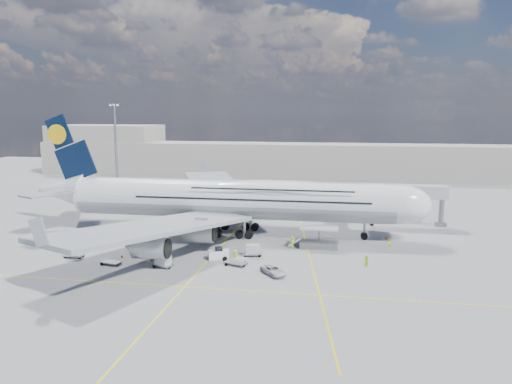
% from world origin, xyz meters
% --- Properties ---
extents(ground, '(300.00, 300.00, 0.00)m').
position_xyz_m(ground, '(0.00, 0.00, 0.00)').
color(ground, gray).
rests_on(ground, ground).
extents(taxi_line_main, '(0.25, 220.00, 0.01)m').
position_xyz_m(taxi_line_main, '(0.00, 0.00, 0.01)').
color(taxi_line_main, yellow).
rests_on(taxi_line_main, ground).
extents(taxi_line_cross, '(120.00, 0.25, 0.01)m').
position_xyz_m(taxi_line_cross, '(0.00, -20.00, 0.01)').
color(taxi_line_cross, yellow).
rests_on(taxi_line_cross, ground).
extents(taxi_line_diag, '(14.16, 99.06, 0.01)m').
position_xyz_m(taxi_line_diag, '(14.00, 10.00, 0.01)').
color(taxi_line_diag, yellow).
rests_on(taxi_line_diag, ground).
extents(airliner, '(77.26, 79.15, 23.71)m').
position_xyz_m(airliner, '(0.26, 10.00, 6.87)').
color(airliner, white).
rests_on(airliner, ground).
extents(jet_bridge, '(18.80, 12.10, 8.50)m').
position_xyz_m(jet_bridge, '(29.81, 20.94, 6.85)').
color(jet_bridge, '#B7B7BC').
rests_on(jet_bridge, ground).
extents(cargo_loader, '(8.53, 3.20, 3.67)m').
position_xyz_m(cargo_loader, '(16.82, 2.89, 1.25)').
color(cargo_loader, silver).
rests_on(cargo_loader, ground).
extents(light_mast, '(3.00, 0.70, 25.50)m').
position_xyz_m(light_mast, '(-40.00, 45.00, 13.21)').
color(light_mast, gray).
rests_on(light_mast, ground).
extents(terminal, '(180.00, 16.00, 12.00)m').
position_xyz_m(terminal, '(0.00, 95.00, 6.00)').
color(terminal, '#B2AD9E').
rests_on(terminal, ground).
extents(hangar, '(40.00, 22.00, 18.00)m').
position_xyz_m(hangar, '(-70.00, 100.00, 9.00)').
color(hangar, '#B2AD9E').
rests_on(hangar, ground).
extents(tree_line, '(160.00, 6.00, 8.00)m').
position_xyz_m(tree_line, '(40.00, 140.00, 4.00)').
color(tree_line, '#193814').
rests_on(tree_line, ground).
extents(dolly_row_a, '(3.35, 2.25, 0.45)m').
position_xyz_m(dolly_row_a, '(-14.36, -12.26, 0.35)').
color(dolly_row_a, gray).
rests_on(dolly_row_a, ground).
extents(dolly_row_b, '(3.09, 2.06, 1.80)m').
position_xyz_m(dolly_row_b, '(-20.83, -4.01, 0.97)').
color(dolly_row_b, gray).
rests_on(dolly_row_b, ground).
extents(dolly_row_c, '(3.45, 2.73, 1.93)m').
position_xyz_m(dolly_row_c, '(-5.86, -12.31, 1.04)').
color(dolly_row_c, gray).
rests_on(dolly_row_c, ground).
extents(dolly_back, '(3.22, 1.87, 1.97)m').
position_xyz_m(dolly_back, '(-21.91, -9.88, 1.06)').
color(dolly_back, gray).
rests_on(dolly_back, ground).
extents(dolly_nose_far, '(3.25, 2.16, 1.90)m').
position_xyz_m(dolly_nose_far, '(6.56, -4.03, 1.02)').
color(dolly_nose_far, gray).
rests_on(dolly_nose_far, ground).
extents(dolly_nose_near, '(3.83, 2.94, 0.50)m').
position_xyz_m(dolly_nose_near, '(4.80, -9.34, 0.39)').
color(dolly_nose_near, gray).
rests_on(dolly_nose_near, ground).
extents(baggage_tug, '(3.53, 2.47, 2.01)m').
position_xyz_m(baggage_tug, '(1.55, -6.98, 0.89)').
color(baggage_tug, white).
rests_on(baggage_tug, ground).
extents(catering_truck_inner, '(6.58, 4.60, 3.62)m').
position_xyz_m(catering_truck_inner, '(-3.98, 21.56, 1.71)').
color(catering_truck_inner, gray).
rests_on(catering_truck_inner, ground).
extents(catering_truck_outer, '(6.40, 3.53, 3.60)m').
position_xyz_m(catering_truck_outer, '(-18.43, 36.94, 1.67)').
color(catering_truck_outer, gray).
rests_on(catering_truck_outer, ground).
extents(service_van, '(4.60, 4.93, 1.29)m').
position_xyz_m(service_van, '(11.18, -12.91, 0.64)').
color(service_van, silver).
rests_on(service_van, ground).
extents(crew_nose, '(0.75, 0.69, 1.72)m').
position_xyz_m(crew_nose, '(29.03, 4.15, 0.86)').
color(crew_nose, '#C1FF1A').
rests_on(crew_nose, ground).
extents(crew_loader, '(1.16, 1.13, 1.88)m').
position_xyz_m(crew_loader, '(24.67, -7.19, 0.94)').
color(crew_loader, '#DCF91A').
rests_on(crew_loader, ground).
extents(crew_wing, '(0.98, 1.20, 1.91)m').
position_xyz_m(crew_wing, '(-8.27, -5.82, 0.96)').
color(crew_wing, '#E7F519').
rests_on(crew_wing, ground).
extents(crew_van, '(0.89, 1.12, 2.01)m').
position_xyz_m(crew_van, '(12.40, 2.23, 1.00)').
color(crew_van, '#C8FF1A').
rests_on(crew_van, ground).
extents(crew_tug, '(1.12, 0.70, 1.66)m').
position_xyz_m(crew_tug, '(4.24, -6.84, 0.83)').
color(crew_tug, '#EAFF1A').
rests_on(crew_tug, ground).
extents(cone_nose, '(0.47, 0.47, 0.59)m').
position_xyz_m(cone_nose, '(28.98, 10.82, 0.29)').
color(cone_nose, '#E04F0B').
rests_on(cone_nose, ground).
extents(cone_wing_left_inner, '(0.47, 0.47, 0.59)m').
position_xyz_m(cone_wing_left_inner, '(-4.59, 21.06, 0.29)').
color(cone_wing_left_inner, '#E04F0B').
rests_on(cone_wing_left_inner, ground).
extents(cone_wing_left_outer, '(0.41, 0.41, 0.52)m').
position_xyz_m(cone_wing_left_outer, '(-18.79, 30.14, 0.25)').
color(cone_wing_left_outer, '#E04F0B').
rests_on(cone_wing_left_outer, ground).
extents(cone_wing_right_inner, '(0.39, 0.39, 0.50)m').
position_xyz_m(cone_wing_right_inner, '(-14.26, -8.52, 0.24)').
color(cone_wing_right_inner, '#E04F0B').
rests_on(cone_wing_right_inner, ground).
extents(cone_wing_right_outer, '(0.44, 0.44, 0.56)m').
position_xyz_m(cone_wing_right_outer, '(-8.81, -9.56, 0.27)').
color(cone_wing_right_outer, '#E04F0B').
rests_on(cone_wing_right_outer, ground).
extents(cone_tail, '(0.48, 0.48, 0.61)m').
position_xyz_m(cone_tail, '(-40.54, 9.39, 0.30)').
color(cone_tail, '#E04F0B').
rests_on(cone_tail, ground).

